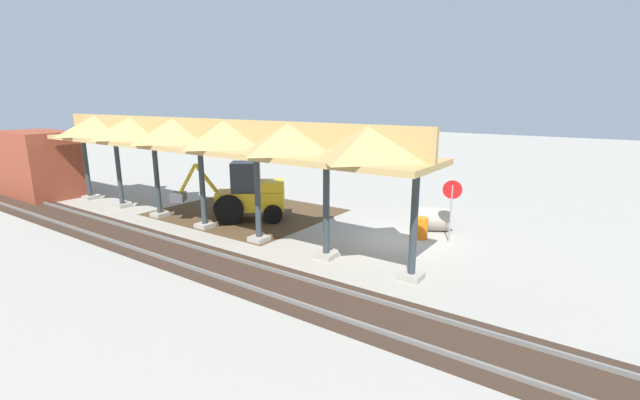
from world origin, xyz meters
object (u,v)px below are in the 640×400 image
(stop_sign, at_px, (452,198))
(backhoe, at_px, (247,194))
(traffic_barrel, at_px, (421,228))
(concrete_pipe, at_px, (430,219))
(brick_utility_building, at_px, (39,164))

(stop_sign, relative_size, backhoe, 0.52)
(backhoe, bearing_deg, traffic_barrel, -165.20)
(concrete_pipe, distance_m, traffic_barrel, 1.31)
(backhoe, height_order, concrete_pipe, backhoe)
(concrete_pipe, bearing_deg, backhoe, 23.50)
(stop_sign, relative_size, concrete_pipe, 1.38)
(backhoe, xyz_separation_m, brick_utility_building, (14.02, 3.22, 0.67))
(concrete_pipe, height_order, brick_utility_building, brick_utility_building)
(concrete_pipe, bearing_deg, stop_sign, 139.69)
(backhoe, relative_size, brick_utility_building, 1.00)
(backhoe, xyz_separation_m, traffic_barrel, (-7.92, -2.09, -0.81))
(stop_sign, relative_size, brick_utility_building, 0.52)
(stop_sign, distance_m, brick_utility_building, 23.72)
(brick_utility_building, height_order, traffic_barrel, brick_utility_building)
(brick_utility_building, bearing_deg, concrete_pipe, -163.15)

